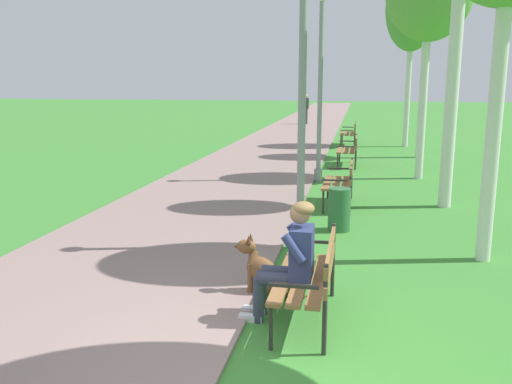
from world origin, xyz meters
The scene contains 14 objects.
ground_plane centered at (0.00, 0.00, 0.00)m, with size 120.00×120.00×0.00m, color #3D8433.
paved_path centered at (-2.08, 24.00, 0.02)m, with size 3.71×60.00×0.04m, color gray.
park_bench_near centered at (0.40, 1.18, 0.51)m, with size 0.55×1.50×0.85m.
park_bench_mid centered at (0.51, 6.45, 0.51)m, with size 0.55×1.50×0.85m.
park_bench_far centered at (0.54, 11.63, 0.51)m, with size 0.55×1.50×0.85m.
park_bench_furthest centered at (0.45, 16.54, 0.51)m, with size 0.55×1.50×0.85m.
person_seated_on_near_bench centered at (0.19, 1.14, 0.68)m, with size 0.74×0.49×1.25m.
dog_brown centered at (-0.16, 1.75, 0.26)m, with size 0.83×0.30×0.71m.
lamp_post_near centered at (0.02, 3.58, 2.18)m, with size 0.24×0.24×4.20m.
lamp_post_mid centered at (-0.14, 9.02, 2.31)m, with size 0.24×0.24×4.46m.
birch_tree_fifth centered at (2.69, 13.78, 4.62)m, with size 1.87×1.60×5.85m.
birch_tree_sixth centered at (2.45, 16.62, 4.82)m, with size 1.84×1.79×6.33m.
litter_bin centered at (0.54, 4.67, 0.35)m, with size 0.36×0.36×0.70m, color #2D6638.
pedestrian_distant centered at (-2.13, 25.89, 0.84)m, with size 0.32×0.22×1.65m.
Camera 1 is at (0.83, -4.04, 2.41)m, focal length 38.34 mm.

